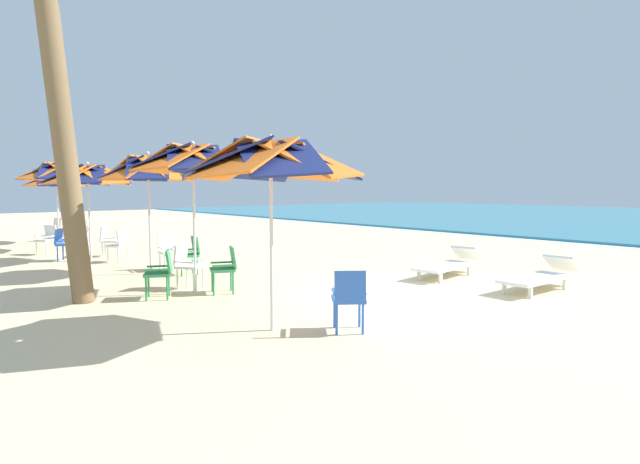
# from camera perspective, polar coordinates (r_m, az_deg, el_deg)

# --- Properties ---
(ground_plane) EXTENTS (80.00, 80.00, 0.00)m
(ground_plane) POSITION_cam_1_polar(r_m,az_deg,el_deg) (8.99, 8.66, -7.54)
(ground_plane) COLOR beige
(surf_foam) EXTENTS (80.00, 0.70, 0.01)m
(surf_foam) POSITION_cam_1_polar(r_m,az_deg,el_deg) (19.21, 31.84, -1.54)
(surf_foam) COLOR white
(surf_foam) RESTS_ON ground
(beach_umbrella_0) EXTENTS (2.51, 2.51, 2.67)m
(beach_umbrella_0) POSITION_cam_1_polar(r_m,az_deg,el_deg) (6.70, -5.70, 8.09)
(beach_umbrella_0) COLOR silver
(beach_umbrella_0) RESTS_ON ground
(plastic_chair_0) EXTENTS (0.63, 0.63, 0.87)m
(plastic_chair_0) POSITION_cam_1_polar(r_m,az_deg,el_deg) (6.73, 3.38, -7.41)
(plastic_chair_0) COLOR blue
(plastic_chair_0) RESTS_ON ground
(beach_umbrella_1) EXTENTS (2.37, 2.37, 2.81)m
(beach_umbrella_1) POSITION_cam_1_polar(r_m,az_deg,el_deg) (9.36, -14.47, 8.01)
(beach_umbrella_1) COLOR silver
(beach_umbrella_1) RESTS_ON ground
(plastic_chair_1) EXTENTS (0.63, 0.61, 0.87)m
(plastic_chair_1) POSITION_cam_1_polar(r_m,az_deg,el_deg) (9.96, -15.11, -3.51)
(plastic_chair_1) COLOR white
(plastic_chair_1) RESTS_ON ground
(plastic_chair_2) EXTENTS (0.58, 0.60, 0.87)m
(plastic_chair_2) POSITION_cam_1_polar(r_m,az_deg,el_deg) (9.39, -10.80, -3.94)
(plastic_chair_2) COLOR #2D8C4C
(plastic_chair_2) RESTS_ON ground
(plastic_chair_3) EXTENTS (0.60, 0.61, 0.87)m
(plastic_chair_3) POSITION_cam_1_polar(r_m,az_deg,el_deg) (9.19, -17.84, -4.28)
(plastic_chair_3) COLOR #2D8C4C
(plastic_chair_3) RESTS_ON ground
(beach_umbrella_2) EXTENTS (2.20, 2.20, 2.78)m
(beach_umbrella_2) POSITION_cam_1_polar(r_m,az_deg,el_deg) (11.83, -19.23, 6.80)
(beach_umbrella_2) COLOR silver
(beach_umbrella_2) RESTS_ON ground
(plastic_chair_4) EXTENTS (0.51, 0.53, 0.87)m
(plastic_chair_4) POSITION_cam_1_polar(r_m,az_deg,el_deg) (11.59, -14.79, -2.33)
(plastic_chair_4) COLOR #2D8C4C
(plastic_chair_4) RESTS_ON ground
(plastic_chair_5) EXTENTS (0.51, 0.48, 0.87)m
(plastic_chair_5) POSITION_cam_1_polar(r_m,az_deg,el_deg) (12.39, -17.09, -1.92)
(plastic_chair_5) COLOR white
(plastic_chair_5) RESTS_ON ground
(beach_umbrella_3) EXTENTS (2.30, 2.30, 2.65)m
(beach_umbrella_3) POSITION_cam_1_polar(r_m,az_deg,el_deg) (14.51, -25.24, 5.88)
(beach_umbrella_3) COLOR silver
(beach_umbrella_3) RESTS_ON ground
(plastic_chair_6) EXTENTS (0.60, 0.62, 0.87)m
(plastic_chair_6) POSITION_cam_1_polar(r_m,az_deg,el_deg) (15.44, -23.33, -0.78)
(plastic_chair_6) COLOR white
(plastic_chair_6) RESTS_ON ground
(plastic_chair_7) EXTENTS (0.62, 0.63, 0.87)m
(plastic_chair_7) POSITION_cam_1_polar(r_m,az_deg,el_deg) (15.06, -27.46, -1.07)
(plastic_chair_7) COLOR blue
(plastic_chair_7) RESTS_ON ground
(plastic_chair_8) EXTENTS (0.61, 0.60, 0.87)m
(plastic_chair_8) POSITION_cam_1_polar(r_m,az_deg,el_deg) (14.10, -22.10, -1.25)
(plastic_chair_8) COLOR white
(plastic_chair_8) RESTS_ON ground
(beach_umbrella_4) EXTENTS (2.48, 2.48, 2.83)m
(beach_umbrella_4) POSITION_cam_1_polar(r_m,az_deg,el_deg) (17.22, -27.75, 6.12)
(beach_umbrella_4) COLOR silver
(beach_umbrella_4) RESTS_ON ground
(plastic_chair_9) EXTENTS (0.61, 0.62, 0.87)m
(plastic_chair_9) POSITION_cam_1_polar(r_m,az_deg,el_deg) (16.70, -28.93, -0.59)
(plastic_chair_9) COLOR white
(plastic_chair_9) RESTS_ON ground
(beach_umbrella_5) EXTENTS (2.18, 2.18, 2.57)m
(beach_umbrella_5) POSITION_cam_1_polar(r_m,az_deg,el_deg) (19.98, -28.14, 5.23)
(beach_umbrella_5) COLOR silver
(beach_umbrella_5) RESTS_ON ground
(plastic_chair_10) EXTENTS (0.59, 0.61, 0.87)m
(plastic_chair_10) POSITION_cam_1_polar(r_m,az_deg,el_deg) (19.52, -25.51, 0.27)
(plastic_chair_10) COLOR white
(plastic_chair_10) RESTS_ON ground
(plastic_chair_11) EXTENTS (0.58, 0.60, 0.87)m
(plastic_chair_11) POSITION_cam_1_polar(r_m,az_deg,el_deg) (20.81, -27.72, 0.45)
(plastic_chair_11) COLOR white
(plastic_chair_11) RESTS_ON ground
(sun_lounger_0) EXTENTS (0.70, 2.17, 0.62)m
(sun_lounger_0) POSITION_cam_1_polar(r_m,az_deg,el_deg) (10.39, 24.14, -4.63)
(sun_lounger_0) COLOR white
(sun_lounger_0) RESTS_ON ground
(sun_lounger_1) EXTENTS (0.87, 2.20, 0.62)m
(sun_lounger_1) POSITION_cam_1_polar(r_m,az_deg,el_deg) (11.35, 14.70, -3.57)
(sun_lounger_1) COLOR white
(sun_lounger_1) RESTS_ON ground
(palm_tree_3) EXTENTS (2.95, 2.86, 6.41)m
(palm_tree_3) POSITION_cam_1_polar(r_m,az_deg,el_deg) (9.43, -27.87, 15.60)
(palm_tree_3) COLOR brown
(palm_tree_3) RESTS_ON ground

